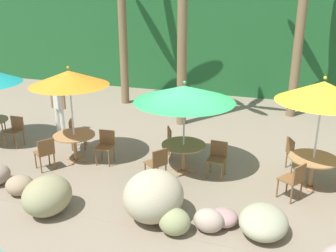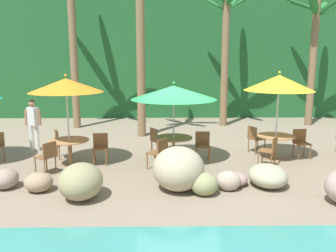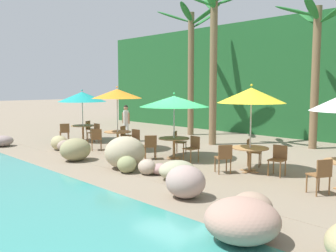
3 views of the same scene
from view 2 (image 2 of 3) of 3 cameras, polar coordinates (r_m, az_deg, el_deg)
ground_plane at (r=10.30m, az=1.72°, el=-5.89°), size 120.00×120.00×0.00m
terrace_deck at (r=10.30m, az=1.72°, el=-5.87°), size 18.00×5.20×0.01m
foliage_backdrop at (r=18.86m, az=0.50°, el=10.98°), size 28.00×2.40×6.00m
rock_seawall at (r=7.68m, az=12.71°, el=-9.34°), size 15.53×3.38×1.00m
umbrella_orange at (r=9.96m, az=-16.25°, el=6.36°), size 2.01×2.01×2.57m
dining_table_orange at (r=10.21m, az=-15.76°, el=-2.88°), size 1.10×1.10×0.74m
chair_orange_seaward at (r=10.22m, az=-10.94°, el=-3.25°), size 0.46×0.46×0.87m
chair_orange_inland at (r=11.04m, az=-17.05°, el=-2.48°), size 0.57×0.56×0.87m
chair_orange_left at (r=9.63m, az=-19.05°, el=-4.52°), size 0.59×0.58×0.87m
umbrella_green at (r=9.94m, az=0.94°, el=5.46°), size 2.45×2.45×2.34m
dining_table_green at (r=10.18m, az=0.92°, el=-2.52°), size 1.10×1.10×0.74m
chair_green_seaward at (r=10.31m, az=5.65°, el=-2.97°), size 0.44×0.45×0.87m
chair_green_inland at (r=10.87m, az=-1.82°, el=-2.19°), size 0.58×0.58×0.87m
chair_green_left at (r=9.47m, az=-1.47°, el=-4.17°), size 0.59×0.59×0.87m
umbrella_yellow at (r=10.65m, az=17.61°, el=6.70°), size 2.00×2.00×2.63m
dining_table_yellow at (r=10.89m, az=17.11°, el=-2.11°), size 1.10×1.10×0.74m
chair_yellow_seaward at (r=11.37m, az=20.79°, el=-2.33°), size 0.47×0.47×0.87m
chair_yellow_inland at (r=11.48m, az=13.92°, el=-1.81°), size 0.56×0.56×0.87m
chair_yellow_left at (r=10.09m, az=16.32°, el=-3.68°), size 0.59×0.58×0.87m
palm_tree_nearest at (r=15.70m, az=-15.28°, el=15.53°), size 3.68×3.62×6.63m
palm_tree_second at (r=13.48m, az=-4.54°, el=16.13°), size 2.74×2.79×6.62m
palm_tree_third at (r=15.82m, az=9.33°, el=14.09°), size 3.23×3.19×5.97m
palm_tree_fourth at (r=16.99m, az=22.71°, el=12.66°), size 2.84×2.50×5.61m
waiter_in_white at (r=12.13m, az=-21.09°, el=0.73°), size 0.52×0.34×1.70m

